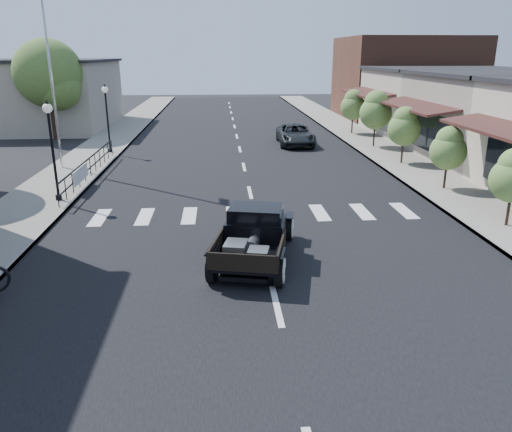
{
  "coord_description": "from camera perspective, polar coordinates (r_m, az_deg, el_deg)",
  "views": [
    {
      "loc": [
        -1.25,
        -13.36,
        5.64
      ],
      "look_at": [
        -0.2,
        0.79,
        1.0
      ],
      "focal_mm": 35.0,
      "sensor_mm": 36.0,
      "label": 1
    }
  ],
  "objects": [
    {
      "name": "flagpole",
      "position": [
        26.59,
        -22.88,
        18.6
      ],
      "size": [
        0.12,
        0.12,
        12.67
      ],
      "primitive_type": "cylinder",
      "color": "silver",
      "rests_on": "sidewalk_left"
    },
    {
      "name": "far_building_right",
      "position": [
        48.41,
        16.58,
        14.86
      ],
      "size": [
        11.0,
        10.0,
        7.0
      ],
      "primitive_type": "cube",
      "color": "brown",
      "rests_on": "ground"
    },
    {
      "name": "hotrod_pickup",
      "position": [
        14.07,
        -0.14,
        -2.08
      ],
      "size": [
        3.06,
        4.9,
        1.57
      ],
      "primitive_type": null,
      "rotation": [
        0.0,
        0.0,
        -0.22
      ],
      "color": "black",
      "rests_on": "ground"
    },
    {
      "name": "railing",
      "position": [
        24.64,
        -18.43,
        5.5
      ],
      "size": [
        0.08,
        10.0,
        1.0
      ],
      "primitive_type": null,
      "color": "black",
      "rests_on": "sidewalk_left"
    },
    {
      "name": "sidewalk_right",
      "position": [
        30.51,
        14.6,
        7.02
      ],
      "size": [
        3.0,
        80.0,
        0.15
      ],
      "primitive_type": "cube",
      "color": "gray",
      "rests_on": "ground"
    },
    {
      "name": "small_tree_d",
      "position": [
        31.88,
        13.47,
        10.67
      ],
      "size": [
        1.95,
        1.95,
        3.25
      ],
      "primitive_type": null,
      "color": "#577A38",
      "rests_on": "sidewalk_right"
    },
    {
      "name": "small_tree_e",
      "position": [
        36.92,
        11.01,
        11.56
      ],
      "size": [
        1.78,
        1.78,
        2.96
      ],
      "primitive_type": null,
      "color": "#577A38",
      "rests_on": "sidewalk_right"
    },
    {
      "name": "road",
      "position": [
        28.94,
        -1.69,
        6.89
      ],
      "size": [
        14.0,
        80.0,
        0.02
      ],
      "primitive_type": "cube",
      "color": "black",
      "rests_on": "ground"
    },
    {
      "name": "big_tree_far",
      "position": [
        37.18,
        -22.46,
        13.2
      ],
      "size": [
        4.51,
        4.51,
        6.62
      ],
      "primitive_type": null,
      "color": "#49662B",
      "rests_on": "ground"
    },
    {
      "name": "small_tree_c",
      "position": [
        27.28,
        16.51,
        8.76
      ],
      "size": [
        1.69,
        1.69,
        2.81
      ],
      "primitive_type": null,
      "color": "#577A38",
      "rests_on": "sidewalk_right"
    },
    {
      "name": "ground",
      "position": [
        14.56,
        1.04,
        -4.69
      ],
      "size": [
        120.0,
        120.0,
        0.0
      ],
      "primitive_type": "plane",
      "color": "black",
      "rests_on": "ground"
    },
    {
      "name": "small_tree_b",
      "position": [
        22.57,
        21.01,
        6.12
      ],
      "size": [
        1.52,
        1.52,
        2.53
      ],
      "primitive_type": null,
      "color": "#577A38",
      "rests_on": "sidewalk_right"
    },
    {
      "name": "lamp_post_c",
      "position": [
        30.25,
        -16.61,
        10.6
      ],
      "size": [
        0.36,
        0.36,
        3.85
      ],
      "primitive_type": null,
      "color": "black",
      "rests_on": "sidewalk_left"
    },
    {
      "name": "banner",
      "position": [
        22.78,
        -19.35,
        3.91
      ],
      "size": [
        0.04,
        2.2,
        0.6
      ],
      "primitive_type": null,
      "color": "silver",
      "rests_on": "sidewalk_left"
    },
    {
      "name": "sidewalk_left",
      "position": [
        29.8,
        -18.35,
        6.43
      ],
      "size": [
        3.0,
        80.0,
        0.15
      ],
      "primitive_type": "cube",
      "color": "gray",
      "rests_on": "ground"
    },
    {
      "name": "lamp_post_b",
      "position": [
        20.69,
        -22.2,
        6.84
      ],
      "size": [
        0.36,
        0.36,
        3.85
      ],
      "primitive_type": null,
      "color": "black",
      "rests_on": "sidewalk_left"
    },
    {
      "name": "low_building_left",
      "position": [
        43.7,
        -23.15,
        12.59
      ],
      "size": [
        10.0,
        12.0,
        5.0
      ],
      "primitive_type": "cube",
      "color": "#ACA390",
      "rests_on": "ground"
    },
    {
      "name": "small_tree_a",
      "position": [
        18.41,
        27.2,
        2.77
      ],
      "size": [
        1.5,
        1.5,
        2.51
      ],
      "primitive_type": null,
      "color": "#577A38",
      "rests_on": "sidewalk_right"
    },
    {
      "name": "second_car",
      "position": [
        32.49,
        4.51,
        9.22
      ],
      "size": [
        2.28,
        4.73,
        1.3
      ],
      "primitive_type": "imported",
      "rotation": [
        0.0,
        0.0,
        -0.03
      ],
      "color": "black",
      "rests_on": "ground"
    },
    {
      "name": "road_markings",
      "position": [
        24.07,
        -1.14,
        4.55
      ],
      "size": [
        12.0,
        60.0,
        0.06
      ],
      "primitive_type": null,
      "color": "silver",
      "rests_on": "ground"
    },
    {
      "name": "storefront_far",
      "position": [
        39.07,
        20.84,
        11.99
      ],
      "size": [
        10.0,
        9.0,
        4.5
      ],
      "primitive_type": "cube",
      "color": "#B5AC99",
      "rests_on": "ground"
    }
  ]
}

